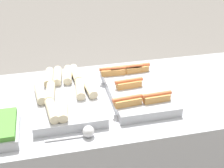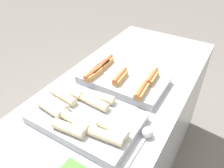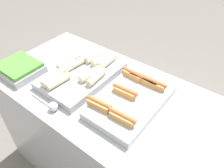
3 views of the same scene
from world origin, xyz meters
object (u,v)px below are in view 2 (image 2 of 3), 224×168
Objects in this scene: tray_wraps at (85,116)px; serving_spoon_near at (146,134)px; serving_spoon_far at (51,92)px; tray_hotdogs at (122,78)px.

serving_spoon_near is (0.06, -0.31, -0.01)m from tray_wraps.
tray_wraps is at bearing -103.09° from serving_spoon_far.
tray_wraps is at bearing 179.98° from tray_hotdogs.
tray_wraps is (-0.39, 0.00, 0.00)m from tray_hotdogs.
tray_hotdogs is at bearing -42.60° from serving_spoon_far.
tray_hotdogs is 0.39m from tray_wraps.
tray_hotdogs is 0.98× the size of tray_wraps.
serving_spoon_far is at bearing 137.40° from tray_hotdogs.
serving_spoon_near is at bearing -136.12° from tray_hotdogs.
tray_hotdogs reaches higher than serving_spoon_far.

